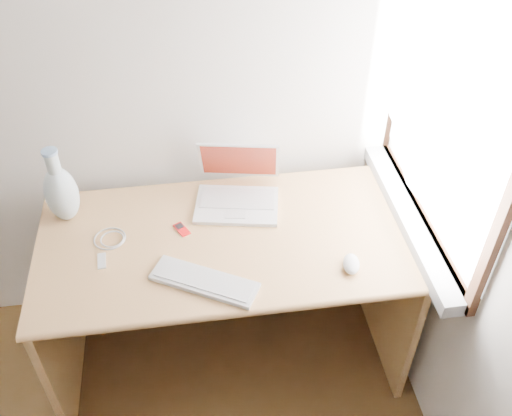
{
  "coord_description": "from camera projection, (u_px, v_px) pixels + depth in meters",
  "views": [
    {
      "loc": [
        0.85,
        -0.28,
        2.33
      ],
      "look_at": [
        1.08,
        1.35,
        0.87
      ],
      "focal_mm": 40.0,
      "sensor_mm": 36.0,
      "label": 1
    }
  ],
  "objects": [
    {
      "name": "remote",
      "position": [
        102.0,
        261.0,
        2.12
      ],
      "size": [
        0.04,
        0.08,
        0.01
      ],
      "primitive_type": "cube",
      "rotation": [
        0.0,
        0.0,
        0.07
      ],
      "color": "silver",
      "rests_on": "desk"
    },
    {
      "name": "ipod",
      "position": [
        182.0,
        229.0,
        2.25
      ],
      "size": [
        0.07,
        0.09,
        0.01
      ],
      "rotation": [
        0.0,
        0.0,
        0.49
      ],
      "color": "#B00C0E",
      "rests_on": "desk"
    },
    {
      "name": "laptop",
      "position": [
        235.0,
        190.0,
        2.35
      ],
      "size": [
        0.38,
        0.34,
        0.23
      ],
      "rotation": [
        0.0,
        0.0,
        -0.19
      ],
      "color": "white",
      "rests_on": "desk"
    },
    {
      "name": "vase",
      "position": [
        61.0,
        192.0,
        2.22
      ],
      "size": [
        0.13,
        0.13,
        0.33
      ],
      "color": "white",
      "rests_on": "desk"
    },
    {
      "name": "window",
      "position": [
        441.0,
        112.0,
        1.96
      ],
      "size": [
        0.11,
        0.99,
        1.1
      ],
      "color": "white",
      "rests_on": "right_wall"
    },
    {
      "name": "desk",
      "position": [
        225.0,
        260.0,
        2.43
      ],
      "size": [
        1.46,
        0.73,
        0.77
      ],
      "color": "#DDB16B",
      "rests_on": "floor"
    },
    {
      "name": "cable_coil",
      "position": [
        110.0,
        239.0,
        2.21
      ],
      "size": [
        0.15,
        0.15,
        0.01
      ],
      "primitive_type": "torus",
      "rotation": [
        0.0,
        0.0,
        -0.28
      ],
      "color": "silver",
      "rests_on": "desk"
    },
    {
      "name": "external_keyboard",
      "position": [
        204.0,
        281.0,
        2.04
      ],
      "size": [
        0.4,
        0.29,
        0.02
      ],
      "rotation": [
        0.0,
        0.0,
        -0.51
      ],
      "color": "silver",
      "rests_on": "desk"
    },
    {
      "name": "mouse",
      "position": [
        351.0,
        264.0,
        2.09
      ],
      "size": [
        0.08,
        0.11,
        0.04
      ],
      "primitive_type": "ellipsoid",
      "rotation": [
        0.0,
        0.0,
        -0.22
      ],
      "color": "white",
      "rests_on": "desk"
    }
  ]
}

